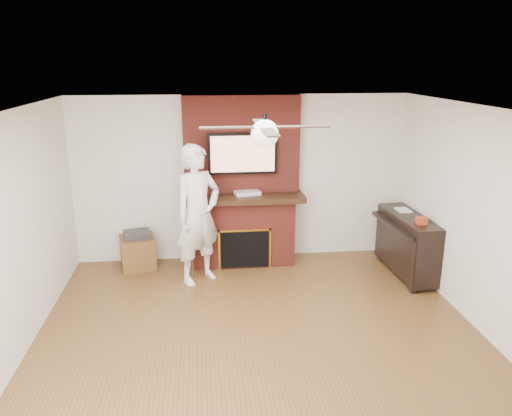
{
  "coord_description": "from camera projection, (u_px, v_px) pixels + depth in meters",
  "views": [
    {
      "loc": [
        -0.59,
        -4.58,
        2.97
      ],
      "look_at": [
        0.02,
        0.9,
        1.33
      ],
      "focal_mm": 35.0,
      "sensor_mm": 36.0,
      "label": 1
    }
  ],
  "objects": [
    {
      "name": "room_shell",
      "position": [
        264.0,
        242.0,
        4.92
      ],
      "size": [
        5.36,
        5.86,
        2.86
      ],
      "color": "#573719",
      "rests_on": "ground"
    },
    {
      "name": "fireplace",
      "position": [
        243.0,
        199.0,
        7.42
      ],
      "size": [
        1.78,
        0.64,
        2.5
      ],
      "color": "maroon",
      "rests_on": "ground"
    },
    {
      "name": "tv",
      "position": [
        243.0,
        154.0,
        7.18
      ],
      "size": [
        1.0,
        0.08,
        0.6
      ],
      "color": "black",
      "rests_on": "fireplace"
    },
    {
      "name": "ceiling_fan",
      "position": [
        265.0,
        132.0,
        4.61
      ],
      "size": [
        1.21,
        1.21,
        0.31
      ],
      "color": "black",
      "rests_on": "room_shell"
    },
    {
      "name": "person",
      "position": [
        198.0,
        215.0,
        6.75
      ],
      "size": [
        0.85,
        0.8,
        1.93
      ],
      "primitive_type": "imported",
      "rotation": [
        0.0,
        0.0,
        0.64
      ],
      "color": "silver",
      "rests_on": "ground"
    },
    {
      "name": "side_table",
      "position": [
        138.0,
        251.0,
        7.4
      ],
      "size": [
        0.58,
        0.58,
        0.56
      ],
      "rotation": [
        0.0,
        0.0,
        0.22
      ],
      "color": "brown",
      "rests_on": "ground"
    },
    {
      "name": "piano",
      "position": [
        407.0,
        243.0,
        7.1
      ],
      "size": [
        0.56,
        1.36,
        0.97
      ],
      "rotation": [
        0.0,
        0.0,
        0.05
      ],
      "color": "black",
      "rests_on": "ground"
    },
    {
      "name": "cable_box",
      "position": [
        247.0,
        193.0,
        7.3
      ],
      "size": [
        0.4,
        0.28,
        0.05
      ],
      "primitive_type": "cube",
      "rotation": [
        0.0,
        0.0,
        0.21
      ],
      "color": "silver",
      "rests_on": "fireplace"
    },
    {
      "name": "candle_orange",
      "position": [
        229.0,
        262.0,
        7.5
      ],
      "size": [
        0.08,
        0.08,
        0.11
      ],
      "primitive_type": "cylinder",
      "color": "red",
      "rests_on": "ground"
    },
    {
      "name": "candle_green",
      "position": [
        248.0,
        262.0,
        7.55
      ],
      "size": [
        0.07,
        0.07,
        0.08
      ],
      "primitive_type": "cylinder",
      "color": "#45772F",
      "rests_on": "ground"
    },
    {
      "name": "candle_cream",
      "position": [
        247.0,
        261.0,
        7.53
      ],
      "size": [
        0.08,
        0.08,
        0.11
      ],
      "primitive_type": "cylinder",
      "color": "beige",
      "rests_on": "ground"
    },
    {
      "name": "candle_blue",
      "position": [
        254.0,
        263.0,
        7.49
      ],
      "size": [
        0.05,
        0.05,
        0.09
      ],
      "primitive_type": "cylinder",
      "color": "teal",
      "rests_on": "ground"
    }
  ]
}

